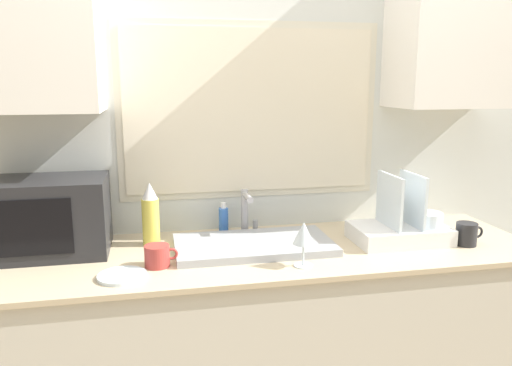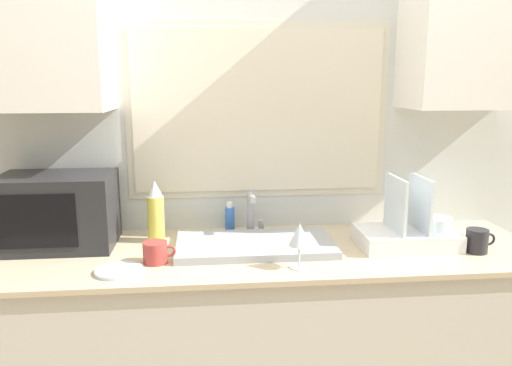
{
  "view_description": "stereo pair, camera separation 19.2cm",
  "coord_description": "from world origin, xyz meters",
  "px_view_note": "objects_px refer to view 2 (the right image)",
  "views": [
    {
      "loc": [
        -0.43,
        -1.55,
        1.56
      ],
      "look_at": [
        -0.05,
        0.29,
        1.18
      ],
      "focal_mm": 35.0,
      "sensor_mm": 36.0,
      "label": 1
    },
    {
      "loc": [
        -0.24,
        -1.58,
        1.56
      ],
      "look_at": [
        -0.05,
        0.29,
        1.18
      ],
      "focal_mm": 35.0,
      "sensor_mm": 36.0,
      "label": 2
    }
  ],
  "objects_px": {
    "microwave": "(57,211)",
    "soap_bottle": "(230,219)",
    "spray_bottle": "(156,212)",
    "dish_rack": "(409,232)",
    "mug_near_sink": "(156,252)",
    "wine_glass": "(300,236)",
    "faucet": "(252,209)"
  },
  "relations": [
    {
      "from": "microwave",
      "to": "soap_bottle",
      "type": "xyz_separation_m",
      "value": [
        0.7,
        0.13,
        -0.09
      ]
    },
    {
      "from": "spray_bottle",
      "to": "microwave",
      "type": "bearing_deg",
      "value": -176.29
    },
    {
      "from": "microwave",
      "to": "dish_rack",
      "type": "relative_size",
      "value": 1.15
    },
    {
      "from": "dish_rack",
      "to": "mug_near_sink",
      "type": "relative_size",
      "value": 3.19
    },
    {
      "from": "microwave",
      "to": "wine_glass",
      "type": "relative_size",
      "value": 2.68
    },
    {
      "from": "soap_bottle",
      "to": "mug_near_sink",
      "type": "height_order",
      "value": "soap_bottle"
    },
    {
      "from": "microwave",
      "to": "soap_bottle",
      "type": "relative_size",
      "value": 3.24
    },
    {
      "from": "faucet",
      "to": "dish_rack",
      "type": "distance_m",
      "value": 0.66
    },
    {
      "from": "spray_bottle",
      "to": "wine_glass",
      "type": "xyz_separation_m",
      "value": [
        0.54,
        -0.36,
        -0.01
      ]
    },
    {
      "from": "dish_rack",
      "to": "soap_bottle",
      "type": "distance_m",
      "value": 0.77
    },
    {
      "from": "wine_glass",
      "to": "faucet",
      "type": "bearing_deg",
      "value": 108.07
    },
    {
      "from": "microwave",
      "to": "mug_near_sink",
      "type": "height_order",
      "value": "microwave"
    },
    {
      "from": "dish_rack",
      "to": "wine_glass",
      "type": "height_order",
      "value": "dish_rack"
    },
    {
      "from": "dish_rack",
      "to": "spray_bottle",
      "type": "bearing_deg",
      "value": 170.41
    },
    {
      "from": "soap_bottle",
      "to": "spray_bottle",
      "type": "bearing_deg",
      "value": -162.29
    },
    {
      "from": "faucet",
      "to": "spray_bottle",
      "type": "distance_m",
      "value": 0.41
    },
    {
      "from": "soap_bottle",
      "to": "wine_glass",
      "type": "xyz_separation_m",
      "value": [
        0.23,
        -0.46,
        0.06
      ]
    },
    {
      "from": "wine_glass",
      "to": "spray_bottle",
      "type": "bearing_deg",
      "value": 146.22
    },
    {
      "from": "microwave",
      "to": "spray_bottle",
      "type": "relative_size",
      "value": 1.71
    },
    {
      "from": "dish_rack",
      "to": "soap_bottle",
      "type": "height_order",
      "value": "dish_rack"
    },
    {
      "from": "dish_rack",
      "to": "wine_glass",
      "type": "relative_size",
      "value": 2.32
    },
    {
      "from": "microwave",
      "to": "spray_bottle",
      "type": "height_order",
      "value": "microwave"
    },
    {
      "from": "spray_bottle",
      "to": "soap_bottle",
      "type": "xyz_separation_m",
      "value": [
        0.32,
        0.1,
        -0.07
      ]
    },
    {
      "from": "mug_near_sink",
      "to": "faucet",
      "type": "bearing_deg",
      "value": 38.25
    },
    {
      "from": "spray_bottle",
      "to": "mug_near_sink",
      "type": "relative_size",
      "value": 2.15
    },
    {
      "from": "mug_near_sink",
      "to": "spray_bottle",
      "type": "bearing_deg",
      "value": 94.73
    },
    {
      "from": "wine_glass",
      "to": "soap_bottle",
      "type": "bearing_deg",
      "value": 116.15
    },
    {
      "from": "faucet",
      "to": "mug_near_sink",
      "type": "relative_size",
      "value": 1.64
    },
    {
      "from": "microwave",
      "to": "mug_near_sink",
      "type": "xyz_separation_m",
      "value": [
        0.41,
        -0.23,
        -0.11
      ]
    },
    {
      "from": "spray_bottle",
      "to": "faucet",
      "type": "bearing_deg",
      "value": 6.43
    },
    {
      "from": "dish_rack",
      "to": "wine_glass",
      "type": "xyz_separation_m",
      "value": [
        -0.49,
        -0.19,
        0.06
      ]
    },
    {
      "from": "microwave",
      "to": "mug_near_sink",
      "type": "distance_m",
      "value": 0.48
    }
  ]
}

